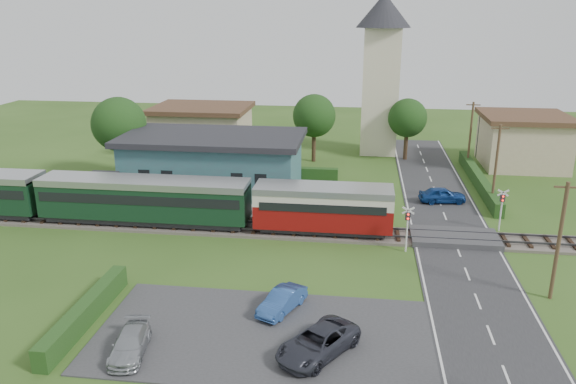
# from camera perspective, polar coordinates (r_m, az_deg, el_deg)

# --- Properties ---
(ground) EXTENTS (120.00, 120.00, 0.00)m
(ground) POSITION_cam_1_polar(r_m,az_deg,el_deg) (39.90, 2.57, -5.34)
(ground) COLOR #2D4C19
(railway_track) EXTENTS (76.00, 3.20, 0.49)m
(railway_track) POSITION_cam_1_polar(r_m,az_deg,el_deg) (41.70, 2.82, -4.12)
(railway_track) COLOR #4C443D
(railway_track) RESTS_ON ground
(road) EXTENTS (6.00, 70.00, 0.05)m
(road) POSITION_cam_1_polar(r_m,az_deg,el_deg) (40.38, 16.93, -5.82)
(road) COLOR #28282B
(road) RESTS_ON ground
(car_park) EXTENTS (17.00, 9.00, 0.08)m
(car_park) POSITION_cam_1_polar(r_m,az_deg,el_deg) (29.48, -2.55, -14.30)
(car_park) COLOR #333335
(car_park) RESTS_ON ground
(crossing_deck) EXTENTS (6.20, 3.40, 0.45)m
(crossing_deck) POSITION_cam_1_polar(r_m,az_deg,el_deg) (42.13, 16.54, -4.48)
(crossing_deck) COLOR #333335
(crossing_deck) RESTS_ON ground
(platform) EXTENTS (30.00, 3.00, 0.45)m
(platform) POSITION_cam_1_polar(r_m,az_deg,el_deg) (46.39, -9.25, -1.86)
(platform) COLOR gray
(platform) RESTS_ON ground
(equipment_hut) EXTENTS (2.30, 2.30, 2.55)m
(equipment_hut) POSITION_cam_1_polar(r_m,az_deg,el_deg) (48.78, -18.38, 0.31)
(equipment_hut) COLOR beige
(equipment_hut) RESTS_ON platform
(station_building) EXTENTS (16.00, 9.00, 5.30)m
(station_building) POSITION_cam_1_polar(r_m,az_deg,el_deg) (50.98, -7.56, 2.93)
(station_building) COLOR #316C6F
(station_building) RESTS_ON ground
(train) EXTENTS (43.20, 2.90, 3.40)m
(train) POSITION_cam_1_polar(r_m,az_deg,el_deg) (45.16, -18.14, -0.48)
(train) COLOR #232328
(train) RESTS_ON ground
(church_tower) EXTENTS (6.00, 6.00, 17.60)m
(church_tower) POSITION_cam_1_polar(r_m,az_deg,el_deg) (64.80, 9.47, 12.81)
(church_tower) COLOR beige
(church_tower) RESTS_ON ground
(house_west) EXTENTS (10.80, 8.80, 5.50)m
(house_west) POSITION_cam_1_polar(r_m,az_deg,el_deg) (65.41, -8.69, 6.30)
(house_west) COLOR tan
(house_west) RESTS_ON ground
(house_east) EXTENTS (8.80, 8.80, 5.50)m
(house_east) POSITION_cam_1_polar(r_m,az_deg,el_deg) (64.19, 22.77, 4.89)
(house_east) COLOR tan
(house_east) RESTS_ON ground
(hedge_carpark) EXTENTS (0.80, 9.00, 1.20)m
(hedge_carpark) POSITION_cam_1_polar(r_m,az_deg,el_deg) (32.06, -19.89, -11.45)
(hedge_carpark) COLOR #193814
(hedge_carpark) RESTS_ON ground
(hedge_roadside) EXTENTS (0.80, 18.00, 1.20)m
(hedge_roadside) POSITION_cam_1_polar(r_m,az_deg,el_deg) (55.81, 18.77, 1.20)
(hedge_roadside) COLOR #193814
(hedge_roadside) RESTS_ON ground
(hedge_station) EXTENTS (22.00, 0.80, 1.30)m
(hedge_station) POSITION_cam_1_polar(r_m,az_deg,el_deg) (55.72, -6.30, 2.10)
(hedge_station) COLOR #193814
(hedge_station) RESTS_ON ground
(tree_a) EXTENTS (5.20, 5.20, 8.00)m
(tree_a) POSITION_cam_1_polar(r_m,az_deg,el_deg) (56.49, -16.80, 6.60)
(tree_a) COLOR #332316
(tree_a) RESTS_ON ground
(tree_b) EXTENTS (4.60, 4.60, 7.34)m
(tree_b) POSITION_cam_1_polar(r_m,az_deg,el_deg) (60.70, 2.67, 7.73)
(tree_b) COLOR #332316
(tree_b) RESTS_ON ground
(tree_c) EXTENTS (4.20, 4.20, 6.78)m
(tree_c) POSITION_cam_1_polar(r_m,az_deg,el_deg) (62.72, 12.05, 7.35)
(tree_c) COLOR #332316
(tree_c) RESTS_ON ground
(utility_pole_b) EXTENTS (1.40, 0.22, 7.00)m
(utility_pole_b) POSITION_cam_1_polar(r_m,az_deg,el_deg) (34.70, 25.83, -4.41)
(utility_pole_b) COLOR #473321
(utility_pole_b) RESTS_ON ground
(utility_pole_c) EXTENTS (1.40, 0.22, 7.00)m
(utility_pole_c) POSITION_cam_1_polar(r_m,az_deg,el_deg) (49.37, 20.37, 2.58)
(utility_pole_c) COLOR #473321
(utility_pole_c) RESTS_ON ground
(utility_pole_d) EXTENTS (1.40, 0.22, 7.00)m
(utility_pole_d) POSITION_cam_1_polar(r_m,az_deg,el_deg) (60.81, 18.03, 5.55)
(utility_pole_d) COLOR #473321
(utility_pole_d) RESTS_ON ground
(crossing_signal_near) EXTENTS (0.84, 0.28, 3.28)m
(crossing_signal_near) POSITION_cam_1_polar(r_m,az_deg,el_deg) (38.75, 12.04, -3.05)
(crossing_signal_near) COLOR silver
(crossing_signal_near) RESTS_ON ground
(crossing_signal_far) EXTENTS (0.84, 0.28, 3.28)m
(crossing_signal_far) POSITION_cam_1_polar(r_m,az_deg,el_deg) (44.41, 20.90, -1.14)
(crossing_signal_far) COLOR silver
(crossing_signal_far) RESTS_ON ground
(streetlamp_west) EXTENTS (0.30, 0.30, 5.15)m
(streetlamp_west) POSITION_cam_1_polar(r_m,az_deg,el_deg) (63.11, -16.10, 5.61)
(streetlamp_west) COLOR #3F3F47
(streetlamp_west) RESTS_ON ground
(streetlamp_east) EXTENTS (0.30, 0.30, 5.15)m
(streetlamp_east) POSITION_cam_1_polar(r_m,az_deg,el_deg) (66.08, 18.79, 5.89)
(streetlamp_east) COLOR #3F3F47
(streetlamp_east) RESTS_ON ground
(car_on_road) EXTENTS (4.12, 2.14, 1.34)m
(car_on_road) POSITION_cam_1_polar(r_m,az_deg,el_deg) (49.83, 15.41, -0.29)
(car_on_road) COLOR navy
(car_on_road) RESTS_ON road
(car_park_blue) EXTENTS (2.58, 3.77, 1.18)m
(car_park_blue) POSITION_cam_1_polar(r_m,az_deg,el_deg) (31.20, -0.61, -10.98)
(car_park_blue) COLOR #284E91
(car_park_blue) RESTS_ON car_park
(car_park_silver) EXTENTS (2.07, 3.90, 1.08)m
(car_park_silver) POSITION_cam_1_polar(r_m,az_deg,el_deg) (28.73, -15.76, -14.62)
(car_park_silver) COLOR #95999F
(car_park_silver) RESTS_ON car_park
(car_park_dark) EXTENTS (4.36, 5.06, 1.29)m
(car_park_dark) POSITION_cam_1_polar(r_m,az_deg,el_deg) (27.66, 3.05, -15.01)
(car_park_dark) COLOR #2C2E39
(car_park_dark) RESTS_ON car_park
(pedestrian_near) EXTENTS (0.76, 0.59, 1.84)m
(pedestrian_near) POSITION_cam_1_polar(r_m,az_deg,el_deg) (43.78, -0.34, -1.25)
(pedestrian_near) COLOR gray
(pedestrian_near) RESTS_ON platform
(pedestrian_far) EXTENTS (1.00, 1.11, 1.89)m
(pedestrian_far) POSITION_cam_1_polar(r_m,az_deg,el_deg) (47.36, -15.24, -0.36)
(pedestrian_far) COLOR gray
(pedestrian_far) RESTS_ON platform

